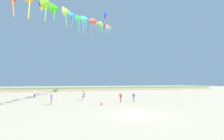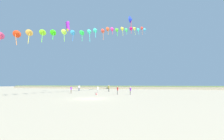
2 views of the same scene
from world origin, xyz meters
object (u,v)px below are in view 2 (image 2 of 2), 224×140
at_px(person_far_right, 118,90).
at_px(person_far_center, 109,88).
at_px(person_near_right, 79,87).
at_px(large_kite_low_lead, 131,19).
at_px(person_far_left, 98,89).
at_px(large_kite_mid_trail, 68,26).
at_px(beach_ball, 96,94).
at_px(person_near_left, 71,89).
at_px(person_mid_center, 130,90).

xyz_separation_m(person_far_right, person_far_center, (-4.78, 9.93, 0.11)).
bearing_deg(person_near_right, large_kite_low_lead, 3.70).
bearing_deg(person_far_left, person_far_right, -35.34).
bearing_deg(large_kite_low_lead, person_far_right, -94.07).
distance_m(person_near_right, large_kite_mid_trail, 18.20).
xyz_separation_m(large_kite_low_lead, beach_ball, (-4.56, -15.22, -20.55)).
bearing_deg(person_near_right, person_far_center, -12.74).
bearing_deg(large_kite_low_lead, large_kite_mid_trail, -139.99).
distance_m(person_near_left, beach_ball, 7.48).
distance_m(person_far_left, beach_ball, 6.40).
bearing_deg(person_far_right, person_mid_center, 5.78).
xyz_separation_m(person_mid_center, beach_ball, (-6.09, -2.27, -0.68)).
distance_m(person_near_left, large_kite_mid_trail, 15.13).
relative_size(person_near_right, large_kite_low_lead, 0.49).
height_order(person_mid_center, person_far_center, person_far_center).
bearing_deg(person_mid_center, person_far_left, 155.15).
xyz_separation_m(person_far_center, beach_ball, (1.15, -11.95, -0.83)).
distance_m(person_near_left, person_near_right, 12.26).
bearing_deg(person_mid_center, large_kite_low_lead, 96.73).
distance_m(person_near_right, person_far_left, 12.24).
bearing_deg(person_near_right, person_far_right, -39.54).
xyz_separation_m(person_far_left, person_far_center, (0.89, 5.92, 0.13)).
height_order(large_kite_low_lead, large_kite_mid_trail, large_kite_low_lead).
bearing_deg(person_mid_center, person_near_left, 178.11).
xyz_separation_m(person_near_left, person_far_center, (5.79, 9.25, 0.13)).
relative_size(person_near_left, large_kite_mid_trail, 0.58).
distance_m(person_mid_center, beach_ball, 6.53).
bearing_deg(person_far_center, beach_ball, -84.49).
relative_size(person_far_left, large_kite_low_lead, 0.43).
height_order(person_far_center, large_kite_mid_trail, large_kite_mid_trail).
height_order(person_far_center, large_kite_low_lead, large_kite_low_lead).
bearing_deg(person_near_left, person_near_right, 110.06).
relative_size(person_mid_center, beach_ball, 4.14).
bearing_deg(person_near_left, person_mid_center, -1.89).
bearing_deg(large_kite_mid_trail, person_far_center, 45.96).
xyz_separation_m(person_far_right, beach_ball, (-3.62, -2.02, -0.72)).
distance_m(person_near_left, large_kite_low_lead, 26.14).
bearing_deg(beach_ball, person_mid_center, 20.41).
xyz_separation_m(person_near_right, large_kite_mid_trail, (2.17, -10.35, 14.81)).
bearing_deg(large_kite_mid_trail, person_far_right, -8.30).
bearing_deg(person_mid_center, person_near_right, 145.29).
relative_size(person_near_left, beach_ball, 4.20).
height_order(person_near_left, person_mid_center, person_near_left).
distance_m(person_mid_center, person_far_left, 8.96).
xyz_separation_m(person_mid_center, person_far_center, (-7.24, 9.68, 0.14)).
bearing_deg(person_far_center, person_far_right, -64.32).
relative_size(person_near_right, person_far_center, 1.00).
distance_m(person_near_right, person_far_center, 10.25).
xyz_separation_m(person_far_left, person_far_right, (5.66, -4.01, 0.02)).
xyz_separation_m(person_near_right, beach_ball, (11.15, -14.21, -0.83)).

